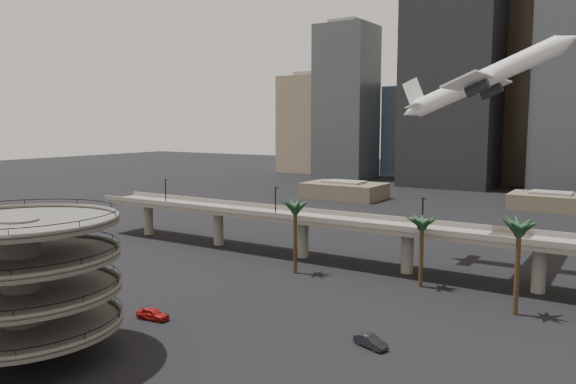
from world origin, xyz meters
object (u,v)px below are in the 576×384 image
Objects in this scene: parking_ramp at (21,274)px; airborne_jet at (483,80)px; car_a at (153,314)px; car_b at (370,341)px; overpass at (353,227)px.

parking_ramp is 0.69× the size of airborne_jet.
parking_ramp is 82.88m from airborne_jet.
airborne_jet is at bearing 65.41° from parking_ramp.
car_b is (29.40, 7.34, -0.07)m from car_a.
parking_ramp is at bearing -114.75° from airborne_jet.
overpass is 4.06× the size of airborne_jet.
airborne_jet reaches higher than overpass.
overpass reaches higher than car_b.
car_b is (-0.28, -47.67, -34.13)m from airborne_jet.
airborne_jet is 58.63m from car_b.
overpass is at bearing 48.65° from car_b.
airborne_jet is 6.70× the size of car_a.
airborne_jet is at bearing -35.81° from car_a.
airborne_jet is (19.88, 12.85, 27.54)m from overpass.
car_a is 30.30m from car_b.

